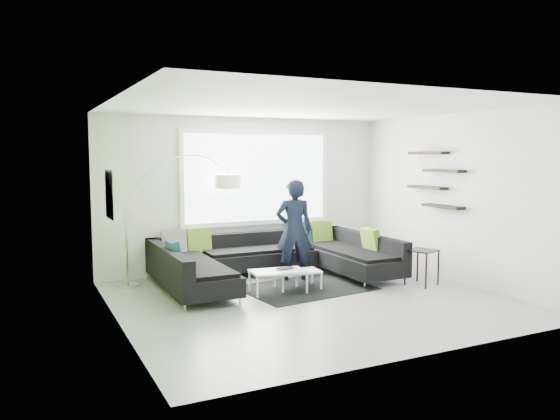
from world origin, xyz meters
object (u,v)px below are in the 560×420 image
object	(u,v)px
coffee_table	(288,280)
arc_lamp	(126,221)
side_table	(422,267)
person	(294,230)
laptop	(286,269)
sectional_sofa	(275,260)

from	to	relation	value
coffee_table	arc_lamp	xyz separation A→B (m)	(-2.21, 1.39, 0.89)
side_table	person	xyz separation A→B (m)	(-1.70, 1.24, 0.56)
arc_lamp	laptop	bearing A→B (deg)	-29.49
sectional_sofa	laptop	world-z (taller)	sectional_sofa
sectional_sofa	arc_lamp	size ratio (longest dim) A/B	1.80
sectional_sofa	coffee_table	size ratio (longest dim) A/B	3.56
arc_lamp	side_table	bearing A→B (deg)	-20.27
side_table	person	world-z (taller)	person
arc_lamp	person	distance (m)	2.75
side_table	laptop	bearing A→B (deg)	165.83
side_table	laptop	distance (m)	2.26
coffee_table	side_table	size ratio (longest dim) A/B	1.84
coffee_table	side_table	world-z (taller)	side_table
coffee_table	person	xyz separation A→B (m)	(0.43, 0.63, 0.68)
laptop	person	bearing A→B (deg)	54.00
arc_lamp	coffee_table	bearing A→B (deg)	-27.73
coffee_table	side_table	bearing A→B (deg)	-9.58
coffee_table	laptop	xyz separation A→B (m)	(-0.06, -0.06, 0.19)
sectional_sofa	laptop	xyz separation A→B (m)	(-0.14, -0.70, 0.00)
person	laptop	world-z (taller)	person
sectional_sofa	coffee_table	xyz separation A→B (m)	(-0.08, -0.64, -0.19)
arc_lamp	side_table	xyz separation A→B (m)	(4.34, -2.00, -0.77)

